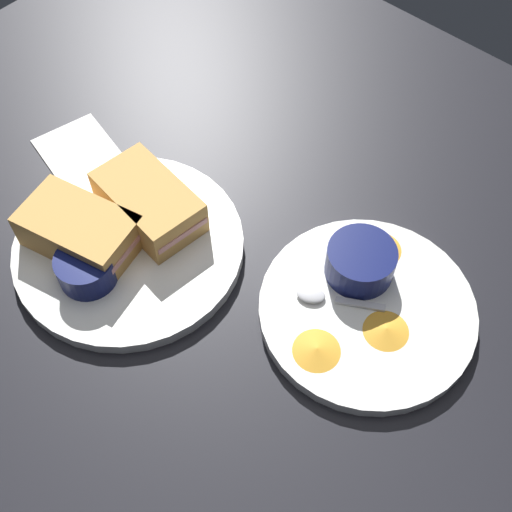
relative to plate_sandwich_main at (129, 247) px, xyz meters
The scene contains 11 objects.
ground_plane 7.38cm from the plate_sandwich_main, 41.98° to the left, with size 110.00×110.00×3.00cm, color black.
plate_sandwich_main is the anchor object (origin of this frame).
sandwich_half_near 6.07cm from the plate_sandwich_main, 101.62° to the left, with size 13.95×9.00×4.80cm.
sandwich_half_far 6.07cm from the plate_sandwich_main, 138.38° to the right, with size 14.54×10.46×4.80cm.
ramekin_dark_sauce 6.69cm from the plate_sandwich_main, 87.38° to the right, with size 6.62×6.62×3.59cm.
spoon_by_dark_ramekin 1.80cm from the plate_sandwich_main, 35.17° to the right, with size 3.03×9.96×0.80cm.
plate_chips_companion 28.67cm from the plate_sandwich_main, 24.64° to the left, with size 24.10×24.10×1.60cm, color white.
ramekin_light_gravy 27.13cm from the plate_sandwich_main, 33.70° to the left, with size 7.81×7.81×3.91cm.
spoon_by_gravy_ramekin 23.67cm from the plate_sandwich_main, 23.39° to the left, with size 9.25×6.29×0.80cm.
plantain_chip_scatter 27.99cm from the plate_sandwich_main, 23.65° to the left, with size 13.60×21.51×0.60cm.
paper_napkin_folded 17.90cm from the plate_sandwich_main, 160.10° to the left, with size 11.00×9.00×0.40cm, color white.
Camera 1 is at (36.17, -28.09, 65.76)cm, focal length 46.97 mm.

